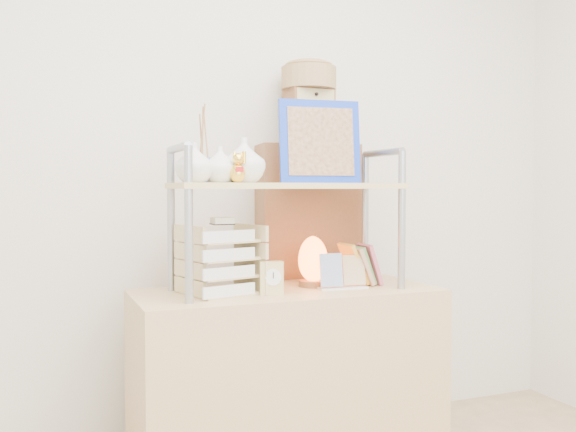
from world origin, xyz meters
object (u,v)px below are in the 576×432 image
cabinet (307,291)px  letter_tray (222,264)px  desk (287,383)px  salt_lamp (313,261)px

cabinet → letter_tray: (-0.52, -0.38, 0.19)m
desk → cabinet: size_ratio=0.89×
cabinet → letter_tray: size_ratio=4.61×
cabinet → salt_lamp: bearing=-102.2°
letter_tray → salt_lamp: (0.40, 0.05, -0.01)m
desk → letter_tray: size_ratio=4.10×
desk → cabinet: 0.54m
cabinet → salt_lamp: size_ratio=6.56×
desk → cabinet: bearing=56.4°
desk → salt_lamp: size_ratio=5.83×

